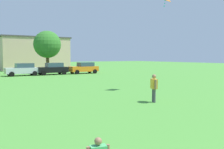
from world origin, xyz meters
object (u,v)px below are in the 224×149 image
at_px(tree_far_right, 47,45).
at_px(parked_car_orange_4, 84,68).
at_px(parked_car_silver_2, 23,69).
at_px(adult_bystander, 154,86).
at_px(parked_car_black_3, 53,69).

bearing_deg(tree_far_right, parked_car_orange_4, -41.25).
bearing_deg(parked_car_silver_2, adult_bystander, 94.44).
xyz_separation_m(adult_bystander, parked_car_black_3, (2.21, 24.07, -0.09)).
relative_size(parked_car_black_3, parked_car_orange_4, 1.00).
bearing_deg(adult_bystander, parked_car_orange_4, 9.60).
relative_size(parked_car_silver_2, parked_car_black_3, 1.00).
bearing_deg(parked_car_silver_2, parked_car_black_3, 178.20).
relative_size(adult_bystander, parked_car_orange_4, 0.37).
xyz_separation_m(adult_bystander, parked_car_orange_4, (7.03, 23.86, -0.09)).
height_order(parked_car_silver_2, tree_far_right, tree_far_right).
height_order(parked_car_silver_2, parked_car_black_3, same).
distance_m(parked_car_orange_4, tree_far_right, 6.81).
relative_size(adult_bystander, parked_car_silver_2, 0.37).
distance_m(parked_car_silver_2, parked_car_orange_4, 8.91).
xyz_separation_m(adult_bystander, parked_car_silver_2, (-1.88, 24.20, -0.09)).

